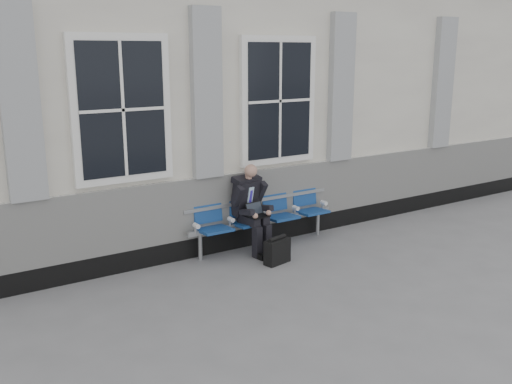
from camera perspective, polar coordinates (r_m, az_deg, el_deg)
ground at (r=8.07m, az=5.97°, el=-7.96°), size 70.00×70.00×0.00m
station_building at (r=10.44m, az=-5.89°, el=9.60°), size 14.40×4.40×4.49m
bench at (r=8.89m, az=0.60°, el=-2.04°), size 2.60×0.47×0.91m
businessman at (r=8.58m, az=-0.53°, el=-1.29°), size 0.56×0.75×1.37m
briefcase at (r=8.28m, az=2.14°, el=-5.89°), size 0.43×0.25×0.42m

